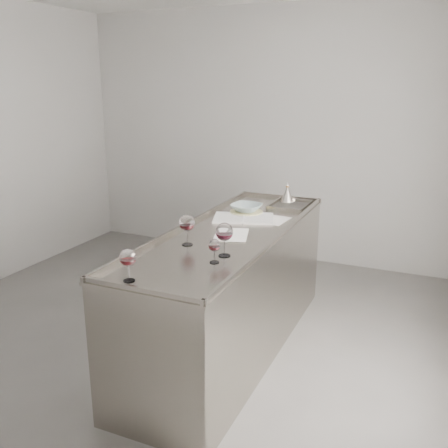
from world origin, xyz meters
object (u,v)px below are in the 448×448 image
at_px(wine_glass_left, 187,224).
at_px(wine_funnel, 287,196).
at_px(notebook, 244,218).
at_px(counter, 230,291).
at_px(wine_glass_right, 224,233).
at_px(wine_glass_middle, 128,258).
at_px(wine_glass_small, 214,246).
at_px(ceramic_bowl, 246,208).

bearing_deg(wine_glass_left, wine_funnel, 80.53).
relative_size(notebook, wine_funnel, 2.99).
xyz_separation_m(counter, wine_glass_right, (0.17, -0.50, 0.62)).
relative_size(wine_glass_middle, wine_funnel, 1.00).
height_order(wine_glass_left, wine_glass_small, wine_glass_left).
distance_m(wine_glass_middle, wine_glass_small, 0.55).
bearing_deg(ceramic_bowl, wine_glass_left, -93.85).
relative_size(wine_glass_small, ceramic_bowl, 0.60).
bearing_deg(wine_glass_small, counter, 104.45).
xyz_separation_m(counter, wine_glass_middle, (-0.15, -1.08, 0.60)).
height_order(counter, wine_glass_left, wine_glass_left).
relative_size(wine_glass_right, ceramic_bowl, 0.87).
distance_m(wine_glass_left, wine_glass_middle, 0.69).
bearing_deg(counter, notebook, 97.22).
distance_m(counter, wine_glass_middle, 1.24).
distance_m(counter, wine_glass_small, 0.87).
bearing_deg(wine_glass_right, ceramic_bowl, 103.98).
height_order(wine_glass_small, wine_funnel, wine_funnel).
bearing_deg(wine_glass_middle, wine_glass_right, 61.63).
distance_m(wine_glass_small, notebook, 1.02).
distance_m(wine_glass_right, wine_glass_small, 0.14).
height_order(wine_glass_left, wine_glass_right, wine_glass_right).
relative_size(counter, wine_funnel, 13.11).
bearing_deg(wine_funnel, wine_glass_small, -87.81).
height_order(wine_glass_middle, wine_glass_right, wine_glass_right).
bearing_deg(ceramic_bowl, counter, -80.78).
bearing_deg(wine_glass_left, wine_glass_small, -37.15).
distance_m(notebook, wine_funnel, 0.73).
bearing_deg(counter, wine_glass_left, -110.73).
bearing_deg(wine_glass_middle, wine_funnel, 83.58).
bearing_deg(wine_glass_small, wine_glass_right, 86.81).
bearing_deg(notebook, counter, -101.45).
relative_size(wine_glass_left, wine_funnel, 1.13).
bearing_deg(wine_glass_left, notebook, 82.37).
xyz_separation_m(counter, notebook, (-0.05, 0.37, 0.47)).
xyz_separation_m(wine_glass_small, wine_funnel, (-0.07, 1.71, -0.05)).
bearing_deg(ceramic_bowl, wine_glass_right, -76.02).
bearing_deg(ceramic_bowl, notebook, -76.34).
bearing_deg(wine_funnel, ceramic_bowl, -108.55).
height_order(counter, wine_glass_right, wine_glass_right).
bearing_deg(wine_funnel, counter, -95.12).
distance_m(counter, wine_glass_left, 0.75).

